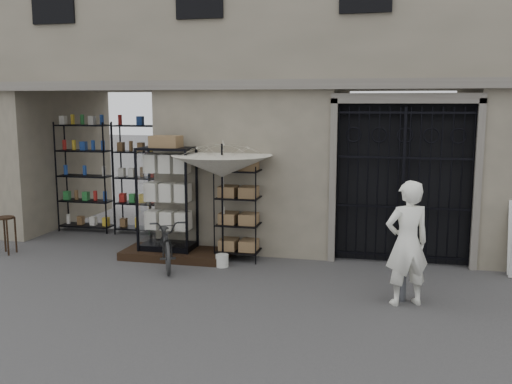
% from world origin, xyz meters
% --- Properties ---
extents(ground, '(80.00, 80.00, 0.00)m').
position_xyz_m(ground, '(0.00, 0.00, 0.00)').
color(ground, black).
rests_on(ground, ground).
extents(main_building, '(14.00, 4.00, 9.00)m').
position_xyz_m(main_building, '(0.00, 4.00, 4.50)').
color(main_building, gray).
rests_on(main_building, ground).
extents(shop_recess, '(3.00, 1.70, 3.00)m').
position_xyz_m(shop_recess, '(-4.50, 2.80, 1.50)').
color(shop_recess, black).
rests_on(shop_recess, ground).
extents(shop_shelving, '(2.70, 0.50, 2.50)m').
position_xyz_m(shop_shelving, '(-4.55, 3.30, 1.25)').
color(shop_shelving, black).
rests_on(shop_shelving, ground).
extents(iron_gate, '(2.50, 0.21, 3.00)m').
position_xyz_m(iron_gate, '(1.75, 2.28, 1.50)').
color(iron_gate, black).
rests_on(iron_gate, ground).
extents(step_platform, '(2.00, 0.90, 0.15)m').
position_xyz_m(step_platform, '(-2.40, 1.55, 0.07)').
color(step_platform, black).
rests_on(step_platform, ground).
extents(display_cabinet, '(1.11, 0.87, 2.11)m').
position_xyz_m(display_cabinet, '(-2.57, 1.61, 1.03)').
color(display_cabinet, black).
rests_on(display_cabinet, step_platform).
extents(wire_rack, '(0.88, 0.70, 1.80)m').
position_xyz_m(wire_rack, '(-1.21, 1.74, 0.88)').
color(wire_rack, black).
rests_on(wire_rack, ground).
extents(market_umbrella, '(1.94, 1.96, 2.63)m').
position_xyz_m(market_umbrella, '(-1.47, 1.55, 1.89)').
color(market_umbrella, black).
rests_on(market_umbrella, ground).
extents(white_bucket, '(0.24, 0.24, 0.22)m').
position_xyz_m(white_bucket, '(-1.38, 1.18, 0.11)').
color(white_bucket, silver).
rests_on(white_bucket, ground).
extents(bicycle, '(0.94, 1.08, 1.73)m').
position_xyz_m(bicycle, '(-2.36, 1.00, 0.00)').
color(bicycle, black).
rests_on(bicycle, ground).
extents(wooden_stool, '(0.42, 0.42, 0.73)m').
position_xyz_m(wooden_stool, '(-5.73, 1.09, 0.39)').
color(wooden_stool, black).
rests_on(wooden_stool, ground).
extents(steel_bollard, '(0.18, 0.18, 0.79)m').
position_xyz_m(steel_bollard, '(1.73, 0.08, 0.40)').
color(steel_bollard, slate).
rests_on(steel_bollard, ground).
extents(shopkeeper, '(1.37, 1.95, 0.44)m').
position_xyz_m(shopkeeper, '(1.78, -0.06, 0.00)').
color(shopkeeper, white).
rests_on(shopkeeper, ground).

